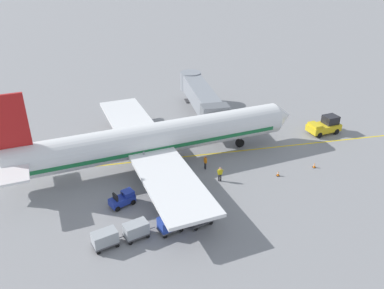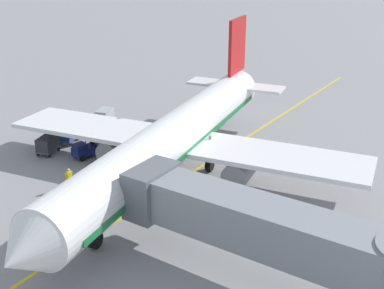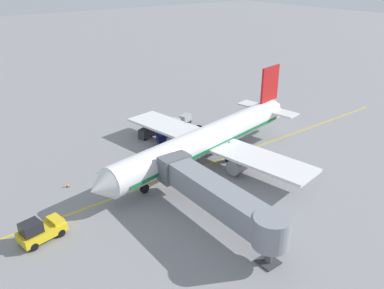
{
  "view_description": "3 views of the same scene",
  "coord_description": "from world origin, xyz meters",
  "px_view_note": "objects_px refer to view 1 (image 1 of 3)",
  "views": [
    {
      "loc": [
        40.46,
        -5.34,
        23.05
      ],
      "look_at": [
        1.26,
        3.19,
        2.24
      ],
      "focal_mm": 36.15,
      "sensor_mm": 36.0,
      "label": 1
    },
    {
      "loc": [
        -20.39,
        28.18,
        17.36
      ],
      "look_at": [
        -1.89,
        0.46,
        3.85
      ],
      "focal_mm": 46.29,
      "sensor_mm": 36.0,
      "label": 2
    },
    {
      "loc": [
        -36.3,
        29.53,
        24.58
      ],
      "look_at": [
        1.39,
        1.0,
        2.93
      ],
      "focal_mm": 36.52,
      "sensor_mm": 36.0,
      "label": 3
    }
  ],
  "objects_px": {
    "baggage_cart_front": "(200,216)",
    "baggage_cart_third_in_train": "(136,229)",
    "parked_airliner": "(153,140)",
    "safety_cone_nose_left": "(278,174)",
    "jet_bridge": "(201,96)",
    "baggage_tug_lead": "(123,199)",
    "pushback_tractor": "(325,126)",
    "baggage_cart_second_in_train": "(170,223)",
    "baggage_tug_trailing": "(180,199)",
    "baggage_cart_tail_end": "(105,238)",
    "safety_cone_nose_right": "(315,165)",
    "ground_crew_wing_walker": "(205,162)",
    "ground_crew_loader": "(220,173)"
  },
  "relations": [
    {
      "from": "jet_bridge",
      "to": "baggage_cart_front",
      "type": "relative_size",
      "value": 5.9
    },
    {
      "from": "parked_airliner",
      "to": "safety_cone_nose_left",
      "type": "relative_size",
      "value": 63.08
    },
    {
      "from": "ground_crew_wing_walker",
      "to": "baggage_cart_front",
      "type": "bearing_deg",
      "value": -16.6
    },
    {
      "from": "safety_cone_nose_left",
      "to": "safety_cone_nose_right",
      "type": "height_order",
      "value": "same"
    },
    {
      "from": "parked_airliner",
      "to": "jet_bridge",
      "type": "bearing_deg",
      "value": 144.73
    },
    {
      "from": "baggage_cart_front",
      "to": "baggage_tug_lead",
      "type": "bearing_deg",
      "value": -123.64
    },
    {
      "from": "pushback_tractor",
      "to": "ground_crew_wing_walker",
      "type": "xyz_separation_m",
      "value": [
        5.87,
        -18.28,
        -0.15
      ]
    },
    {
      "from": "pushback_tractor",
      "to": "baggage_cart_second_in_train",
      "type": "relative_size",
      "value": 1.59
    },
    {
      "from": "baggage_cart_second_in_train",
      "to": "safety_cone_nose_right",
      "type": "bearing_deg",
      "value": 112.63
    },
    {
      "from": "baggage_tug_lead",
      "to": "ground_crew_loader",
      "type": "bearing_deg",
      "value": 101.74
    },
    {
      "from": "baggage_cart_front",
      "to": "ground_crew_wing_walker",
      "type": "relative_size",
      "value": 1.75
    },
    {
      "from": "parked_airliner",
      "to": "baggage_cart_tail_end",
      "type": "height_order",
      "value": "parked_airliner"
    },
    {
      "from": "parked_airliner",
      "to": "baggage_tug_lead",
      "type": "height_order",
      "value": "parked_airliner"
    },
    {
      "from": "baggage_tug_lead",
      "to": "jet_bridge",
      "type": "bearing_deg",
      "value": 147.23
    },
    {
      "from": "baggage_tug_trailing",
      "to": "baggage_cart_third_in_train",
      "type": "height_order",
      "value": "baggage_tug_trailing"
    },
    {
      "from": "ground_crew_loader",
      "to": "jet_bridge",
      "type": "bearing_deg",
      "value": 173.48
    },
    {
      "from": "parked_airliner",
      "to": "baggage_cart_third_in_train",
      "type": "height_order",
      "value": "parked_airliner"
    },
    {
      "from": "baggage_cart_front",
      "to": "safety_cone_nose_left",
      "type": "xyz_separation_m",
      "value": [
        -6.35,
        10.46,
        -0.66
      ]
    },
    {
      "from": "baggage_tug_lead",
      "to": "baggage_cart_tail_end",
      "type": "relative_size",
      "value": 0.94
    },
    {
      "from": "baggage_tug_trailing",
      "to": "baggage_cart_front",
      "type": "relative_size",
      "value": 0.91
    },
    {
      "from": "parked_airliner",
      "to": "jet_bridge",
      "type": "xyz_separation_m",
      "value": [
        -12.12,
        8.57,
        0.27
      ]
    },
    {
      "from": "pushback_tractor",
      "to": "baggage_cart_tail_end",
      "type": "relative_size",
      "value": 1.59
    },
    {
      "from": "baggage_cart_front",
      "to": "safety_cone_nose_right",
      "type": "distance_m",
      "value": 16.93
    },
    {
      "from": "baggage_cart_front",
      "to": "baggage_cart_third_in_train",
      "type": "bearing_deg",
      "value": -84.03
    },
    {
      "from": "pushback_tractor",
      "to": "ground_crew_loader",
      "type": "distance_m",
      "value": 19.4
    },
    {
      "from": "baggage_cart_third_in_train",
      "to": "baggage_cart_tail_end",
      "type": "bearing_deg",
      "value": -77.48
    },
    {
      "from": "baggage_cart_third_in_train",
      "to": "baggage_cart_tail_end",
      "type": "height_order",
      "value": "same"
    },
    {
      "from": "ground_crew_loader",
      "to": "safety_cone_nose_left",
      "type": "bearing_deg",
      "value": 86.72
    },
    {
      "from": "baggage_tug_lead",
      "to": "ground_crew_loader",
      "type": "distance_m",
      "value": 10.82
    },
    {
      "from": "ground_crew_wing_walker",
      "to": "parked_airliner",
      "type": "bearing_deg",
      "value": -112.89
    },
    {
      "from": "pushback_tractor",
      "to": "safety_cone_nose_right",
      "type": "relative_size",
      "value": 8.01
    },
    {
      "from": "baggage_cart_third_in_train",
      "to": "baggage_cart_tail_end",
      "type": "distance_m",
      "value": 2.75
    },
    {
      "from": "baggage_cart_front",
      "to": "baggage_cart_tail_end",
      "type": "relative_size",
      "value": 1.0
    },
    {
      "from": "baggage_tug_trailing",
      "to": "safety_cone_nose_right",
      "type": "bearing_deg",
      "value": 102.72
    },
    {
      "from": "baggage_tug_trailing",
      "to": "safety_cone_nose_right",
      "type": "distance_m",
      "value": 17.05
    },
    {
      "from": "pushback_tractor",
      "to": "baggage_cart_second_in_train",
      "type": "distance_m",
      "value": 28.76
    },
    {
      "from": "baggage_cart_front",
      "to": "baggage_cart_third_in_train",
      "type": "xyz_separation_m",
      "value": [
        0.62,
        -5.93,
        0.0
      ]
    },
    {
      "from": "baggage_tug_lead",
      "to": "baggage_cart_tail_end",
      "type": "height_order",
      "value": "baggage_tug_lead"
    },
    {
      "from": "baggage_cart_second_in_train",
      "to": "baggage_tug_trailing",
      "type": "bearing_deg",
      "value": 157.68
    },
    {
      "from": "pushback_tractor",
      "to": "baggage_tug_trailing",
      "type": "xyz_separation_m",
      "value": [
        12.02,
        -22.43,
        -0.39
      ]
    },
    {
      "from": "baggage_tug_trailing",
      "to": "baggage_cart_tail_end",
      "type": "height_order",
      "value": "baggage_tug_trailing"
    },
    {
      "from": "baggage_cart_second_in_train",
      "to": "baggage_cart_third_in_train",
      "type": "height_order",
      "value": "same"
    },
    {
      "from": "pushback_tractor",
      "to": "baggage_cart_third_in_train",
      "type": "bearing_deg",
      "value": -59.33
    },
    {
      "from": "jet_bridge",
      "to": "baggage_cart_tail_end",
      "type": "distance_m",
      "value": 29.19
    },
    {
      "from": "baggage_cart_front",
      "to": "ground_crew_wing_walker",
      "type": "height_order",
      "value": "ground_crew_wing_walker"
    },
    {
      "from": "jet_bridge",
      "to": "baggage_cart_tail_end",
      "type": "relative_size",
      "value": 5.9
    },
    {
      "from": "jet_bridge",
      "to": "baggage_tug_lead",
      "type": "height_order",
      "value": "jet_bridge"
    },
    {
      "from": "baggage_cart_second_in_train",
      "to": "safety_cone_nose_left",
      "type": "bearing_deg",
      "value": 116.94
    },
    {
      "from": "pushback_tractor",
      "to": "safety_cone_nose_right",
      "type": "bearing_deg",
      "value": -35.06
    },
    {
      "from": "baggage_cart_front",
      "to": "ground_crew_loader",
      "type": "xyz_separation_m",
      "value": [
        -6.73,
        3.78,
        0.0
      ]
    }
  ]
}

